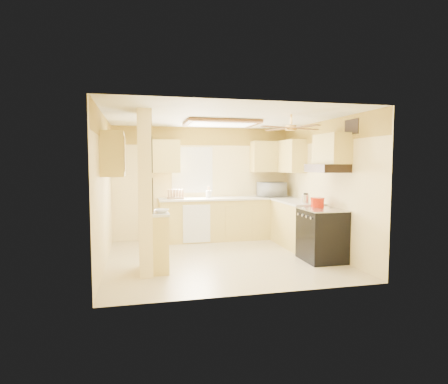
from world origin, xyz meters
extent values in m
plane|color=beige|center=(0.00, 0.00, 0.00)|extent=(4.00, 4.00, 0.00)
plane|color=white|center=(0.00, 0.00, 2.50)|extent=(4.00, 4.00, 0.00)
plane|color=#FFE69B|center=(0.00, 1.90, 1.25)|extent=(4.00, 0.00, 4.00)
plane|color=#FFE69B|center=(0.00, -1.90, 1.25)|extent=(4.00, 0.00, 4.00)
plane|color=#FFE69B|center=(-2.00, 0.00, 1.25)|extent=(0.00, 3.80, 3.80)
plane|color=#FFE69B|center=(2.00, 0.00, 1.25)|extent=(0.00, 3.80, 3.80)
cube|color=yellow|center=(0.00, 1.88, 2.30)|extent=(4.00, 0.02, 0.40)
cube|color=#FFE69B|center=(-1.35, -0.55, 1.25)|extent=(0.20, 0.70, 2.50)
cube|color=#DBC15C|center=(-1.13, -0.55, 0.45)|extent=(0.25, 0.55, 0.90)
cube|color=silver|center=(-1.13, -0.55, 0.92)|extent=(0.28, 0.58, 0.04)
cube|color=#DBC15C|center=(0.50, 1.60, 0.45)|extent=(3.00, 0.60, 0.90)
cube|color=#DBC15C|center=(1.70, 0.60, 0.45)|extent=(0.60, 1.40, 0.90)
cube|color=silver|center=(0.50, 1.59, 0.92)|extent=(3.04, 0.64, 0.04)
cube|color=silver|center=(1.69, 0.60, 0.92)|extent=(0.64, 1.44, 0.04)
cube|color=white|center=(-0.25, 1.29, 0.43)|extent=(0.58, 0.02, 0.80)
cube|color=white|center=(-0.25, 1.89, 1.55)|extent=(0.92, 0.02, 1.02)
cube|color=white|center=(-0.25, 1.89, 1.55)|extent=(0.80, 0.02, 0.90)
cube|color=#DBC15C|center=(-0.85, 1.72, 1.85)|extent=(0.60, 0.35, 0.70)
cube|color=#DBC15C|center=(1.55, 1.72, 1.85)|extent=(0.90, 0.35, 0.70)
cube|color=#DBC15C|center=(1.82, 1.25, 1.85)|extent=(0.35, 1.00, 0.70)
cube|color=#DBC15C|center=(-1.82, -0.25, 1.85)|extent=(0.35, 0.75, 0.70)
cube|color=#DBC15C|center=(1.82, -0.55, 1.95)|extent=(0.35, 0.76, 0.52)
cube|color=black|center=(1.67, -0.55, 0.45)|extent=(0.65, 0.76, 0.90)
cube|color=silver|center=(1.67, -0.55, 0.91)|extent=(0.66, 0.77, 0.02)
cylinder|color=silver|center=(1.34, -0.80, 0.80)|extent=(0.03, 0.05, 0.05)
cylinder|color=silver|center=(1.34, -0.63, 0.80)|extent=(0.03, 0.05, 0.05)
cylinder|color=silver|center=(1.34, -0.47, 0.80)|extent=(0.03, 0.05, 0.05)
cylinder|color=silver|center=(1.34, -0.30, 0.80)|extent=(0.03, 0.05, 0.05)
cube|color=black|center=(1.74, -0.55, 1.62)|extent=(0.50, 0.76, 0.14)
cube|color=black|center=(-1.24, -0.55, 1.85)|extent=(0.02, 0.42, 0.57)
cube|color=white|center=(-1.23, -0.55, 1.85)|extent=(0.01, 0.37, 0.52)
cube|color=black|center=(-1.24, -0.55, 1.20)|extent=(0.02, 0.42, 0.57)
cube|color=yellow|center=(-1.23, -0.55, 1.20)|extent=(0.01, 0.37, 0.52)
cube|color=brown|center=(0.10, 0.50, 2.46)|extent=(1.35, 0.95, 0.06)
cube|color=white|center=(0.10, 0.50, 2.44)|extent=(1.15, 0.75, 0.02)
cylinder|color=gold|center=(1.00, -0.70, 2.42)|extent=(0.04, 0.04, 0.16)
cylinder|color=gold|center=(1.00, -0.70, 2.28)|extent=(0.18, 0.18, 0.08)
cube|color=brown|center=(1.30, -0.59, 2.28)|extent=(0.55, 0.28, 0.01)
cube|color=brown|center=(0.89, -0.40, 2.28)|extent=(0.28, 0.55, 0.01)
cube|color=brown|center=(0.70, -0.81, 2.28)|extent=(0.55, 0.28, 0.01)
cube|color=brown|center=(1.11, -1.00, 2.28)|extent=(0.28, 0.55, 0.01)
cube|color=black|center=(1.98, -0.90, 2.30)|extent=(0.02, 0.40, 0.25)
imported|color=white|center=(1.54, 1.60, 1.10)|extent=(0.61, 0.43, 0.33)
imported|color=white|center=(-1.10, -0.62, 0.97)|extent=(0.28, 0.28, 0.06)
cylinder|color=red|center=(1.71, -0.28, 0.99)|extent=(0.23, 0.23, 0.15)
cylinder|color=red|center=(1.71, -0.28, 1.07)|extent=(0.25, 0.25, 0.02)
cylinder|color=silver|center=(1.65, 0.06, 1.03)|extent=(0.13, 0.13, 0.17)
cylinder|color=black|center=(1.65, 0.06, 1.13)|extent=(0.09, 0.09, 0.03)
cube|color=tan|center=(-0.66, 1.60, 0.96)|extent=(0.36, 0.27, 0.04)
cube|color=tan|center=(-0.81, 1.60, 1.04)|extent=(0.02, 0.24, 0.20)
cube|color=tan|center=(-0.75, 1.60, 1.04)|extent=(0.02, 0.24, 0.20)
cube|color=tan|center=(-0.69, 1.60, 1.04)|extent=(0.02, 0.24, 0.20)
cube|color=tan|center=(-0.63, 1.60, 1.04)|extent=(0.02, 0.24, 0.20)
cube|color=tan|center=(-0.57, 1.60, 1.04)|extent=(0.02, 0.24, 0.20)
cube|color=tan|center=(-0.51, 1.60, 1.04)|extent=(0.02, 0.24, 0.20)
cylinder|color=white|center=(-0.75, 1.60, 1.04)|extent=(0.01, 0.20, 0.20)
cylinder|color=white|center=(-0.63, 1.60, 1.04)|extent=(0.01, 0.20, 0.20)
cylinder|color=white|center=(0.08, 1.65, 1.02)|extent=(0.12, 0.12, 0.16)
cylinder|color=tan|center=(0.10, 1.65, 1.06)|extent=(0.01, 0.01, 0.25)
cylinder|color=tan|center=(0.08, 1.68, 1.06)|extent=(0.01, 0.01, 0.25)
cylinder|color=tan|center=(0.06, 1.65, 1.06)|extent=(0.01, 0.01, 0.25)
cylinder|color=tan|center=(0.08, 1.63, 1.06)|extent=(0.01, 0.01, 0.25)
camera|label=1|loc=(-1.47, -6.44, 1.72)|focal=30.00mm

